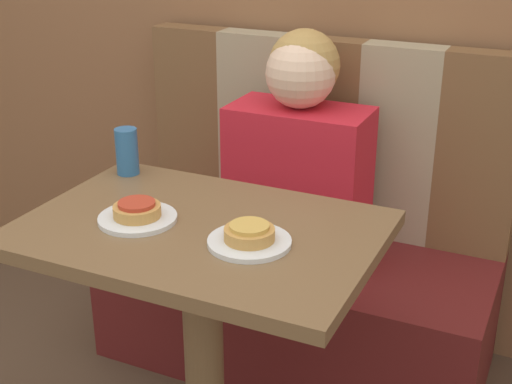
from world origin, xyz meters
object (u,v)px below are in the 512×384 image
object	(u,v)px
plate_left	(138,218)
plate_right	(249,242)
pizza_right	(249,233)
person	(299,149)
pizza_left	(137,210)
drinking_cup	(127,151)

from	to	relation	value
plate_left	plate_right	size ratio (longest dim) A/B	1.00
plate_right	pizza_right	world-z (taller)	pizza_right
person	plate_left	bearing A→B (deg)	-102.43
pizza_right	plate_left	bearing A→B (deg)	180.00
person	pizza_right	xyz separation A→B (m)	(0.15, -0.67, 0.04)
person	plate_left	size ratio (longest dim) A/B	3.76
plate_right	pizza_left	size ratio (longest dim) A/B	1.66
drinking_cup	plate_left	bearing A→B (deg)	-51.76
person	plate_right	distance (m)	0.68
person	drinking_cup	xyz separation A→B (m)	(-0.34, -0.42, 0.08)
person	drinking_cup	world-z (taller)	person
person	pizza_left	xyz separation A→B (m)	(-0.15, -0.67, 0.04)
plate_left	drinking_cup	bearing A→B (deg)	128.24
person	plate_right	size ratio (longest dim) A/B	3.76
pizza_right	drinking_cup	distance (m)	0.55
plate_left	person	bearing A→B (deg)	77.57
plate_left	pizza_right	size ratio (longest dim) A/B	1.66
person	pizza_left	bearing A→B (deg)	-102.43
pizza_left	pizza_right	bearing A→B (deg)	0.00
plate_right	drinking_cup	size ratio (longest dim) A/B	1.45
person	drinking_cup	size ratio (longest dim) A/B	5.47
plate_left	drinking_cup	distance (m)	0.32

